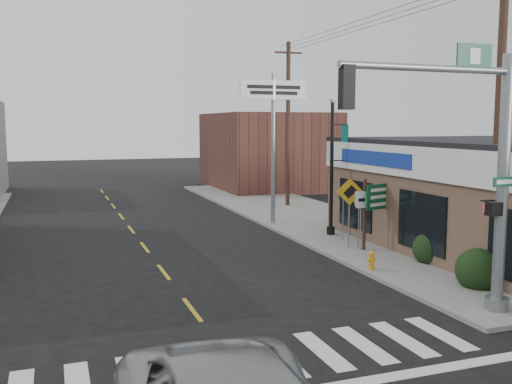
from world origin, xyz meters
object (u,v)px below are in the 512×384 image
object	(u,v)px
bare_tree	(491,157)
utility_pole_near	(499,111)
guide_sign	(380,203)
dance_center_sign	(273,112)
lamp_post	(333,155)
utility_pole_far	(288,123)
traffic_signal_pole	(479,157)
fire_hydrant	(372,260)

from	to	relation	value
bare_tree	utility_pole_near	world-z (taller)	utility_pole_near
guide_sign	bare_tree	size ratio (longest dim) A/B	0.57
dance_center_sign	utility_pole_near	world-z (taller)	utility_pole_near
lamp_post	utility_pole_far	size ratio (longest dim) A/B	0.63
guide_sign	bare_tree	distance (m)	4.49
traffic_signal_pole	lamp_post	size ratio (longest dim) A/B	1.12
utility_pole_near	utility_pole_far	size ratio (longest dim) A/B	1.07
fire_hydrant	utility_pole_near	world-z (taller)	utility_pole_near
utility_pole_far	traffic_signal_pole	bearing A→B (deg)	-96.58
utility_pole_near	traffic_signal_pole	bearing A→B (deg)	-140.10
fire_hydrant	bare_tree	size ratio (longest dim) A/B	0.13
guide_sign	utility_pole_far	size ratio (longest dim) A/B	0.29
lamp_post	dance_center_sign	bearing A→B (deg)	107.69
traffic_signal_pole	guide_sign	world-z (taller)	traffic_signal_pole
traffic_signal_pole	guide_sign	xyz separation A→B (m)	(1.78, 7.19, -2.17)
guide_sign	lamp_post	bearing A→B (deg)	77.01
lamp_post	utility_pole_near	size ratio (longest dim) A/B	0.59
guide_sign	bare_tree	bearing A→B (deg)	-82.44
traffic_signal_pole	fire_hydrant	distance (m)	5.77
bare_tree	utility_pole_near	xyz separation A→B (m)	(-0.60, -0.89, 1.44)
traffic_signal_pole	bare_tree	size ratio (longest dim) A/B	1.42
traffic_signal_pole	lamp_post	xyz separation A→B (m)	(1.44, 10.34, -0.51)
guide_sign	bare_tree	xyz separation A→B (m)	(1.82, -3.63, 1.91)
guide_sign	lamp_post	size ratio (longest dim) A/B	0.45
traffic_signal_pole	dance_center_sign	size ratio (longest dim) A/B	0.94
fire_hydrant	dance_center_sign	world-z (taller)	dance_center_sign
fire_hydrant	utility_pole_near	xyz separation A→B (m)	(3.12, -1.86, 4.75)
lamp_post	utility_pole_far	world-z (taller)	utility_pole_far
guide_sign	utility_pole_near	size ratio (longest dim) A/B	0.27
traffic_signal_pole	bare_tree	distance (m)	5.07
traffic_signal_pole	dance_center_sign	distance (m)	13.85
utility_pole_near	utility_pole_far	world-z (taller)	utility_pole_near
utility_pole_near	dance_center_sign	bearing A→B (deg)	102.94
lamp_post	bare_tree	bearing A→B (deg)	-76.20
fire_hydrant	guide_sign	bearing A→B (deg)	54.40
lamp_post	dance_center_sign	xyz separation A→B (m)	(-1.36, 3.44, 1.86)
guide_sign	utility_pole_near	bearing A→B (deg)	-94.03
fire_hydrant	utility_pole_far	world-z (taller)	utility_pole_far
fire_hydrant	utility_pole_far	size ratio (longest dim) A/B	0.07
guide_sign	utility_pole_far	xyz separation A→B (m)	(1.30, 11.94, 3.03)
guide_sign	utility_pole_far	bearing A→B (deg)	64.65
dance_center_sign	utility_pole_far	world-z (taller)	utility_pole_far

